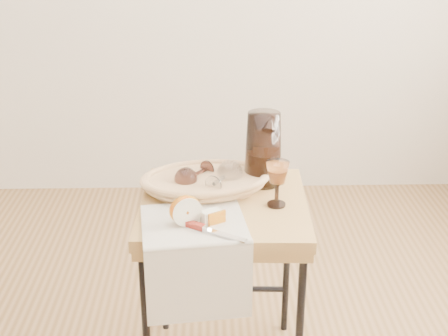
{
  "coord_description": "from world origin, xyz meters",
  "views": [
    {
      "loc": [
        0.29,
        -1.48,
        1.5
      ],
      "look_at": [
        0.34,
        0.24,
        0.78
      ],
      "focal_mm": 49.69,
      "sensor_mm": 36.0,
      "label": 1
    }
  ],
  "objects_px": {
    "apple_half": "(185,209)",
    "table_knife": "(209,229)",
    "goblet_lying_b": "(223,178)",
    "wine_goblet": "(277,184)",
    "goblet_lying_a": "(195,174)",
    "side_table": "(224,290)",
    "bread_basket": "(206,183)",
    "pitcher": "(263,148)",
    "tea_towel": "(194,223)"
  },
  "relations": [
    {
      "from": "side_table",
      "to": "wine_goblet",
      "type": "relative_size",
      "value": 4.49
    },
    {
      "from": "tea_towel",
      "to": "apple_half",
      "type": "relative_size",
      "value": 3.17
    },
    {
      "from": "side_table",
      "to": "goblet_lying_a",
      "type": "distance_m",
      "value": 0.4
    },
    {
      "from": "goblet_lying_b",
      "to": "pitcher",
      "type": "xyz_separation_m",
      "value": [
        0.13,
        0.08,
        0.07
      ]
    },
    {
      "from": "tea_towel",
      "to": "table_knife",
      "type": "height_order",
      "value": "table_knife"
    },
    {
      "from": "goblet_lying_a",
      "to": "table_knife",
      "type": "distance_m",
      "value": 0.31
    },
    {
      "from": "goblet_lying_b",
      "to": "table_knife",
      "type": "height_order",
      "value": "goblet_lying_b"
    },
    {
      "from": "tea_towel",
      "to": "table_knife",
      "type": "xyz_separation_m",
      "value": [
        0.04,
        -0.06,
        0.01
      ]
    },
    {
      "from": "apple_half",
      "to": "table_knife",
      "type": "distance_m",
      "value": 0.1
    },
    {
      "from": "goblet_lying_a",
      "to": "apple_half",
      "type": "height_order",
      "value": "apple_half"
    },
    {
      "from": "goblet_lying_a",
      "to": "table_knife",
      "type": "height_order",
      "value": "goblet_lying_a"
    },
    {
      "from": "bread_basket",
      "to": "apple_half",
      "type": "relative_size",
      "value": 3.96
    },
    {
      "from": "side_table",
      "to": "pitcher",
      "type": "xyz_separation_m",
      "value": [
        0.13,
        0.14,
        0.45
      ]
    },
    {
      "from": "side_table",
      "to": "goblet_lying_b",
      "type": "xyz_separation_m",
      "value": [
        -0.0,
        0.06,
        0.38
      ]
    },
    {
      "from": "goblet_lying_b",
      "to": "wine_goblet",
      "type": "xyz_separation_m",
      "value": [
        0.16,
        -0.1,
        0.02
      ]
    },
    {
      "from": "wine_goblet",
      "to": "table_knife",
      "type": "height_order",
      "value": "wine_goblet"
    },
    {
      "from": "bread_basket",
      "to": "apple_half",
      "type": "distance_m",
      "value": 0.24
    },
    {
      "from": "pitcher",
      "to": "apple_half",
      "type": "bearing_deg",
      "value": -115.67
    },
    {
      "from": "goblet_lying_a",
      "to": "side_table",
      "type": "bearing_deg",
      "value": 82.37
    },
    {
      "from": "goblet_lying_b",
      "to": "wine_goblet",
      "type": "height_order",
      "value": "wine_goblet"
    },
    {
      "from": "goblet_lying_b",
      "to": "wine_goblet",
      "type": "bearing_deg",
      "value": -89.59
    },
    {
      "from": "goblet_lying_a",
      "to": "apple_half",
      "type": "xyz_separation_m",
      "value": [
        -0.03,
        -0.25,
        0.0
      ]
    },
    {
      "from": "pitcher",
      "to": "table_knife",
      "type": "height_order",
      "value": "pitcher"
    },
    {
      "from": "wine_goblet",
      "to": "pitcher",
      "type": "bearing_deg",
      "value": 99.26
    },
    {
      "from": "tea_towel",
      "to": "bread_basket",
      "type": "distance_m",
      "value": 0.24
    },
    {
      "from": "goblet_lying_b",
      "to": "apple_half",
      "type": "distance_m",
      "value": 0.24
    },
    {
      "from": "apple_half",
      "to": "table_knife",
      "type": "relative_size",
      "value": 0.44
    },
    {
      "from": "goblet_lying_a",
      "to": "pitcher",
      "type": "bearing_deg",
      "value": 140.1
    },
    {
      "from": "bread_basket",
      "to": "wine_goblet",
      "type": "bearing_deg",
      "value": -38.21
    },
    {
      "from": "goblet_lying_a",
      "to": "table_knife",
      "type": "relative_size",
      "value": 0.56
    },
    {
      "from": "bread_basket",
      "to": "pitcher",
      "type": "relative_size",
      "value": 1.31
    },
    {
      "from": "apple_half",
      "to": "side_table",
      "type": "bearing_deg",
      "value": 31.18
    },
    {
      "from": "goblet_lying_a",
      "to": "goblet_lying_b",
      "type": "xyz_separation_m",
      "value": [
        0.09,
        -0.04,
        0.0
      ]
    },
    {
      "from": "side_table",
      "to": "table_knife",
      "type": "relative_size",
      "value": 3.05
    },
    {
      "from": "goblet_lying_b",
      "to": "wine_goblet",
      "type": "distance_m",
      "value": 0.19
    },
    {
      "from": "bread_basket",
      "to": "apple_half",
      "type": "bearing_deg",
      "value": -113.79
    },
    {
      "from": "wine_goblet",
      "to": "apple_half",
      "type": "xyz_separation_m",
      "value": [
        -0.28,
        -0.12,
        -0.02
      ]
    },
    {
      "from": "goblet_lying_b",
      "to": "pitcher",
      "type": "relative_size",
      "value": 0.48
    },
    {
      "from": "side_table",
      "to": "goblet_lying_b",
      "type": "bearing_deg",
      "value": 91.31
    },
    {
      "from": "goblet_lying_a",
      "to": "wine_goblet",
      "type": "bearing_deg",
      "value": 101.88
    },
    {
      "from": "goblet_lying_a",
      "to": "goblet_lying_b",
      "type": "distance_m",
      "value": 0.1
    },
    {
      "from": "goblet_lying_a",
      "to": "apple_half",
      "type": "bearing_deg",
      "value": 34.29
    },
    {
      "from": "side_table",
      "to": "bread_basket",
      "type": "relative_size",
      "value": 1.77
    },
    {
      "from": "goblet_lying_b",
      "to": "pitcher",
      "type": "height_order",
      "value": "pitcher"
    },
    {
      "from": "wine_goblet",
      "to": "table_knife",
      "type": "bearing_deg",
      "value": -139.8
    },
    {
      "from": "bread_basket",
      "to": "pitcher",
      "type": "bearing_deg",
      "value": 6.7
    },
    {
      "from": "pitcher",
      "to": "apple_half",
      "type": "height_order",
      "value": "pitcher"
    },
    {
      "from": "table_knife",
      "to": "wine_goblet",
      "type": "bearing_deg",
      "value": 72.97
    },
    {
      "from": "side_table",
      "to": "goblet_lying_a",
      "type": "xyz_separation_m",
      "value": [
        -0.09,
        0.1,
        0.38
      ]
    },
    {
      "from": "goblet_lying_b",
      "to": "apple_half",
      "type": "relative_size",
      "value": 1.44
    }
  ]
}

